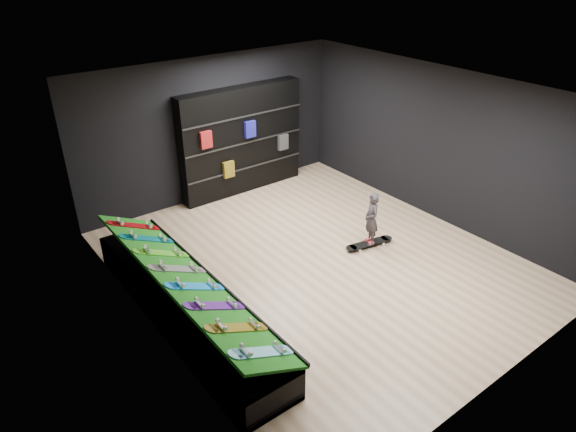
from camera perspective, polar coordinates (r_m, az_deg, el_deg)
floor at (r=9.08m, az=3.29°, el=-5.12°), size 6.00×7.00×0.01m
ceiling at (r=7.83m, az=3.91°, el=13.49°), size 6.00×7.00×0.01m
wall_back at (r=11.03m, az=-8.47°, el=9.57°), size 6.00×0.02×3.00m
wall_front at (r=6.48m, az=24.24°, el=-7.25°), size 6.00×0.02×3.00m
wall_left at (r=6.98m, az=-15.54°, el=-2.94°), size 0.02×7.00×3.00m
wall_right at (r=10.42m, az=16.34°, el=7.58°), size 0.02×7.00×3.00m
display_rack at (r=7.81m, az=-11.31°, el=-9.78°), size 0.90×4.50×0.50m
turf_ramp at (r=7.56m, az=-11.30°, el=-6.90°), size 0.92×4.50×0.46m
back_shelving at (r=11.28m, az=-5.21°, el=8.37°), size 2.90×0.34×2.32m
floor_skateboard at (r=9.59m, az=9.01°, el=-3.17°), size 1.00×0.40×0.09m
child at (r=9.42m, az=9.16°, el=-1.37°), size 0.24×0.27×0.59m
display_board_0 at (r=6.24m, az=-2.93°, el=-14.86°), size 0.93×0.22×0.50m
display_board_1 at (r=6.58m, az=-5.68°, el=-12.23°), size 0.93×0.22×0.50m
display_board_2 at (r=6.95m, az=-8.11°, el=-9.84°), size 0.93×0.22×0.50m
display_board_3 at (r=7.34m, az=-10.25°, el=-7.69°), size 0.93×0.22×0.50m
display_board_4 at (r=7.75m, az=-12.16°, el=-5.75°), size 0.93×0.22×0.50m
display_board_5 at (r=8.18m, az=-13.85°, el=-4.00°), size 0.93×0.22×0.50m
display_board_6 at (r=8.61m, az=-15.38°, el=-2.43°), size 0.93×0.22×0.50m
display_board_7 at (r=9.06m, az=-16.75°, el=-1.01°), size 0.93×0.22×0.50m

